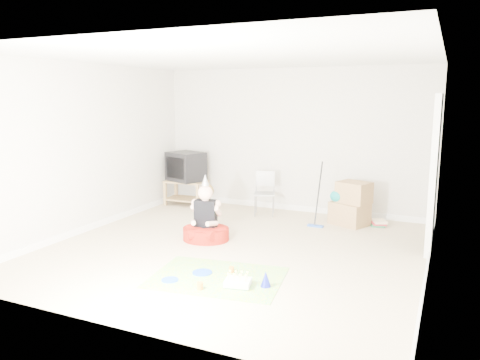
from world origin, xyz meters
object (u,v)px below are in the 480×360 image
at_px(folding_chair, 265,194).
at_px(birthday_cake, 238,283).
at_px(crt_tv, 186,166).
at_px(seated_woman, 206,226).
at_px(tv_stand, 186,191).
at_px(cardboard_boxes, 351,204).

height_order(folding_chair, birthday_cake, folding_chair).
distance_m(crt_tv, folding_chair, 1.72).
bearing_deg(seated_woman, tv_stand, 127.68).
relative_size(seated_woman, birthday_cake, 3.03).
distance_m(cardboard_boxes, seated_woman, 2.47).
bearing_deg(cardboard_boxes, seated_woman, -135.69).
xyz_separation_m(cardboard_boxes, birthday_cake, (-0.62, -3.10, -0.31)).
distance_m(tv_stand, seated_woman, 2.35).
distance_m(tv_stand, cardboard_boxes, 3.21).
bearing_deg(birthday_cake, crt_tv, 128.63).
relative_size(cardboard_boxes, birthday_cake, 2.21).
bearing_deg(folding_chair, cardboard_boxes, -0.93).
relative_size(folding_chair, seated_woman, 0.80).
relative_size(tv_stand, folding_chair, 1.00).
distance_m(folding_chair, seated_woman, 1.78).
relative_size(crt_tv, birthday_cake, 1.98).
bearing_deg(folding_chair, tv_stand, 176.31).
bearing_deg(tv_stand, cardboard_boxes, -2.38).
distance_m(crt_tv, seated_woman, 2.41).
relative_size(tv_stand, birthday_cake, 2.42).
height_order(tv_stand, birthday_cake, tv_stand).
height_order(folding_chair, seated_woman, seated_woman).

